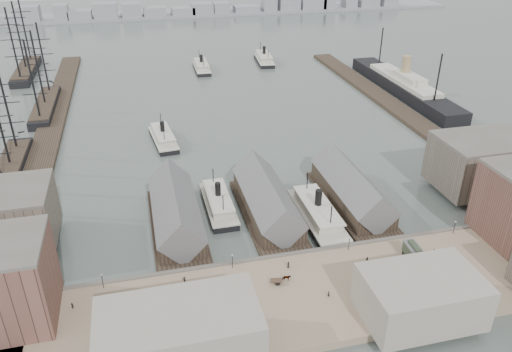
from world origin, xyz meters
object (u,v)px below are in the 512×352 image
object	(u,v)px
tram	(417,258)
ferry_docked_west	(218,203)
ocean_steamer	(403,85)
horse_cart_center	(284,279)
horse_cart_left	(167,289)
horse_cart_right	(417,272)

from	to	relation	value
tram	ferry_docked_west	bearing A→B (deg)	139.37
ocean_steamer	horse_cart_center	xyz separation A→B (m)	(-96.57, -121.46, -1.08)
ocean_steamer	horse_cart_left	xyz separation A→B (m)	(-122.93, -118.35, -1.12)
ferry_docked_west	horse_cart_center	bearing A→B (deg)	-77.63
horse_cart_left	horse_cart_center	xyz separation A→B (m)	(26.36, -3.11, 0.04)
ferry_docked_west	ocean_steamer	bearing A→B (deg)	38.33
ferry_docked_west	horse_cart_right	bearing A→B (deg)	-47.74
ferry_docked_west	tram	size ratio (longest dim) A/B	2.28
tram	horse_cart_right	xyz separation A→B (m)	(-1.69, -3.39, -1.25)
ferry_docked_west	horse_cart_left	size ratio (longest dim) A/B	5.57
ferry_docked_west	horse_cart_left	distance (m)	39.63
ocean_steamer	tram	size ratio (longest dim) A/B	8.04
horse_cart_left	horse_cart_right	xyz separation A→B (m)	(57.64, -8.36, -0.00)
ferry_docked_west	tram	world-z (taller)	ferry_docked_west
ocean_steamer	horse_cart_right	size ratio (longest dim) A/B	19.11
ocean_steamer	horse_cart_left	bearing A→B (deg)	-136.09
tram	horse_cart_center	bearing A→B (deg)	-179.62
ocean_steamer	horse_cart_left	world-z (taller)	ocean_steamer
horse_cart_center	tram	bearing A→B (deg)	-83.15
ocean_steamer	horse_cart_left	distance (m)	170.65
ocean_steamer	ferry_docked_west	bearing A→B (deg)	-141.67
ferry_docked_west	horse_cart_left	bearing A→B (deg)	-116.91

